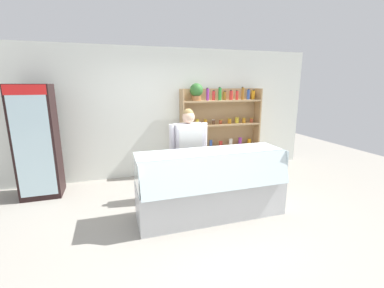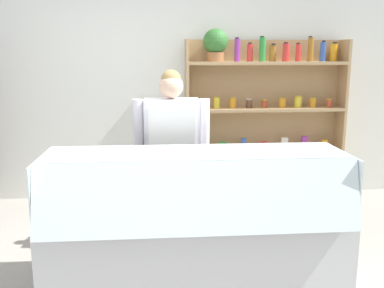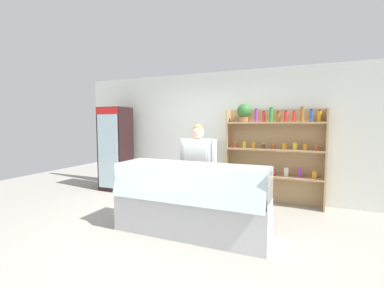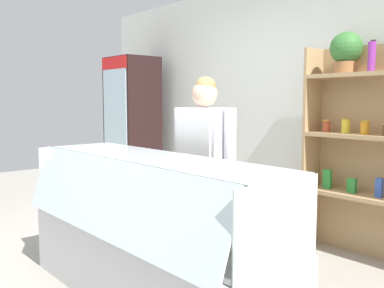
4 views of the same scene
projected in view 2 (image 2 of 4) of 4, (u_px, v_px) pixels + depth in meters
The scene contains 5 objects.
ground_plane at pixel (165, 283), 3.25m from camera, with size 12.00×12.00×0.00m, color gray.
back_wall at pixel (160, 85), 5.04m from camera, with size 6.80×0.10×2.70m, color silver.
shelving_unit at pixel (259, 105), 4.95m from camera, with size 1.84×0.29×1.98m.
deli_display_case at pixel (195, 243), 3.21m from camera, with size 2.21×0.74×1.01m.
shop_clerk at pixel (172, 145), 3.71m from camera, with size 0.66×0.25×1.58m.
Camera 2 is at (-0.04, -2.97, 1.70)m, focal length 40.00 mm.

